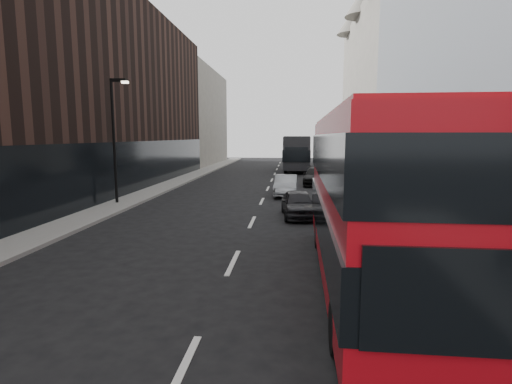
% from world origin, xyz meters
% --- Properties ---
extents(sidewalk_right, '(3.00, 80.00, 0.15)m').
position_xyz_m(sidewalk_right, '(7.50, 25.00, 0.07)').
color(sidewalk_right, slate).
rests_on(sidewalk_right, ground).
extents(sidewalk_left, '(2.00, 80.00, 0.15)m').
position_xyz_m(sidewalk_left, '(-8.00, 25.00, 0.07)').
color(sidewalk_left, slate).
rests_on(sidewalk_left, ground).
extents(building_modern_block, '(5.03, 22.00, 20.00)m').
position_xyz_m(building_modern_block, '(11.47, 21.00, 9.90)').
color(building_modern_block, '#91949A').
rests_on(building_modern_block, ground).
extents(building_victorian, '(6.50, 24.00, 21.00)m').
position_xyz_m(building_victorian, '(11.38, 44.00, 9.66)').
color(building_victorian, slate).
rests_on(building_victorian, ground).
extents(building_left_mid, '(5.00, 24.00, 14.00)m').
position_xyz_m(building_left_mid, '(-11.50, 30.00, 7.00)').
color(building_left_mid, black).
rests_on(building_left_mid, ground).
extents(building_left_far, '(5.00, 20.00, 13.00)m').
position_xyz_m(building_left_far, '(-11.50, 52.00, 6.50)').
color(building_left_far, slate).
rests_on(building_left_far, ground).
extents(street_lamp, '(1.06, 0.22, 7.00)m').
position_xyz_m(street_lamp, '(-8.22, 18.00, 4.18)').
color(street_lamp, black).
rests_on(street_lamp, sidewalk_left).
extents(red_bus, '(2.80, 11.17, 4.49)m').
position_xyz_m(red_bus, '(3.86, 6.43, 2.49)').
color(red_bus, '#B90B15').
rests_on(red_bus, ground).
extents(grey_bus, '(3.47, 12.39, 3.96)m').
position_xyz_m(grey_bus, '(2.53, 42.82, 2.12)').
color(grey_bus, black).
rests_on(grey_bus, ground).
extents(car_a, '(1.87, 3.98, 1.32)m').
position_xyz_m(car_a, '(2.15, 15.49, 0.66)').
color(car_a, black).
rests_on(car_a, ground).
extents(car_b, '(1.57, 4.22, 1.38)m').
position_xyz_m(car_b, '(1.42, 22.58, 0.69)').
color(car_b, gray).
rests_on(car_b, ground).
extents(car_c, '(2.33, 4.98, 1.41)m').
position_xyz_m(car_c, '(3.77, 28.73, 0.70)').
color(car_c, black).
rests_on(car_c, ground).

